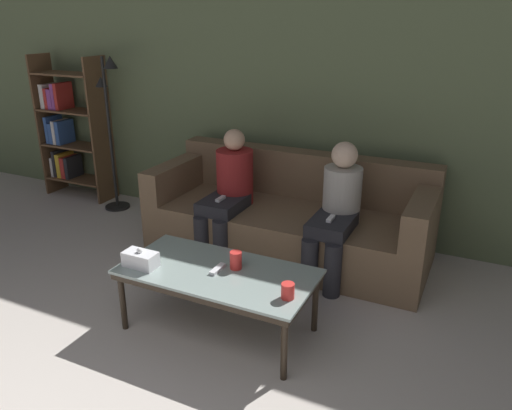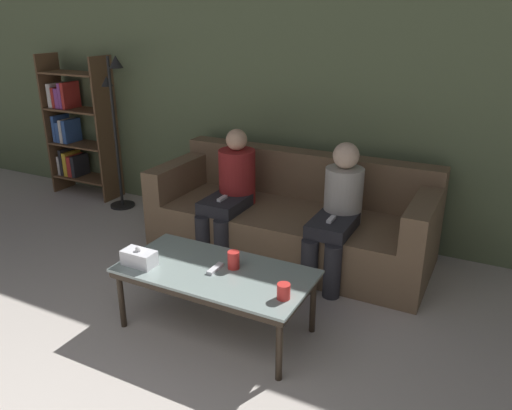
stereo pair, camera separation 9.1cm
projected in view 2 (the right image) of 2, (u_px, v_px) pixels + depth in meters
wall_back at (319, 94)px, 4.42m from camera, size 12.00×0.06×2.60m
couch at (292, 219)px, 4.32m from camera, size 2.37×0.95×0.83m
coffee_table at (216, 275)px, 3.19m from camera, size 1.25×0.63×0.44m
cup_near_left at (284, 291)px, 2.84m from camera, size 0.08×0.08×0.09m
cup_near_right at (234, 260)px, 3.18m from camera, size 0.08×0.08×0.12m
tissue_box at (139, 258)px, 3.22m from camera, size 0.22×0.12×0.13m
game_remote at (215, 268)px, 3.18m from camera, size 0.04×0.15×0.02m
bookshelf at (75, 129)px, 5.62m from camera, size 0.81×0.32×1.57m
standing_lamp at (116, 118)px, 5.10m from camera, size 0.31×0.26×1.59m
seated_person_left_end at (231, 190)px, 4.25m from camera, size 0.32×0.65×1.07m
seated_person_mid_left at (338, 209)px, 3.83m from camera, size 0.31×0.67×1.06m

